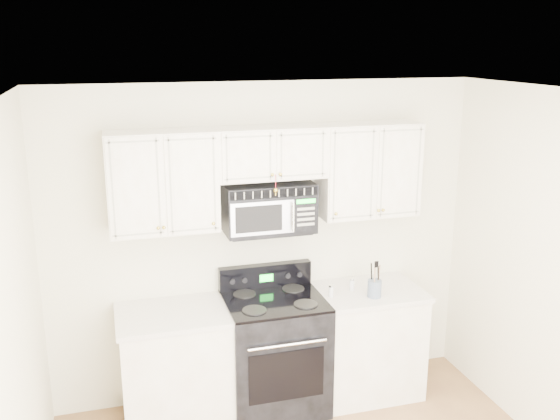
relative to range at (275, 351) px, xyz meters
name	(u,v)px	position (x,y,z in m)	size (l,w,h in m)	color
room	(345,336)	(0.01, -1.43, 0.82)	(3.51, 3.51, 2.61)	olive
base_cabinet_left	(176,371)	(-0.79, 0.01, -0.06)	(0.86, 0.65, 0.92)	white
base_cabinet_right	(366,344)	(0.81, 0.01, -0.06)	(0.86, 0.65, 0.92)	white
range	(275,351)	(0.00, 0.00, 0.00)	(0.77, 0.70, 1.12)	black
upper_cabinets	(270,170)	(0.01, 0.16, 1.45)	(2.44, 0.37, 0.75)	white
microwave	(269,208)	(0.00, 0.14, 1.16)	(0.70, 0.40, 0.39)	black
utensil_crock	(374,288)	(0.79, -0.14, 0.51)	(0.11, 0.11, 0.30)	slate
shaker_salt	(331,291)	(0.46, -0.04, 0.49)	(0.04, 0.04, 0.10)	silver
shaker_pepper	(352,284)	(0.67, 0.04, 0.49)	(0.04, 0.04, 0.10)	silver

